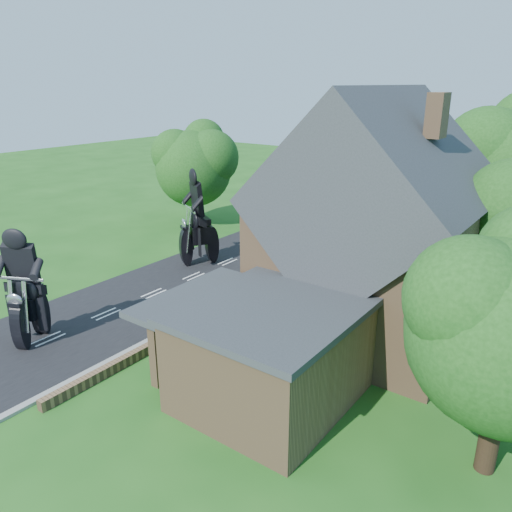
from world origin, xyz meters
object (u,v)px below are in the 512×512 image
Objects in this scene: house at (374,234)px; motorcycle_lead at (31,325)px; motorcycle_follow at (199,250)px; annex at (268,351)px; garden_wall at (243,298)px.

house is 6.38× the size of motorcycle_lead.
motorcycle_follow is (-11.66, 1.78, -3.48)m from house.
garden_wall is at bearing 133.84° from annex.
annex is 3.82× the size of motorcycle_follow.
motorcycle_follow is (-0.85, 11.25, 0.11)m from motorcycle_lead.
garden_wall is 6.17m from motorcycle_follow.
house reaches higher than annex.
motorcycle_follow reaches higher than motorcycle_lead.
garden_wall is 2.15× the size of house.
motorcycle_lead is (-10.81, -9.47, -3.59)m from house.
annex is 14.01m from motorcycle_follow.
garden_wall is 9.66m from motorcycle_lead.
annex is 4.39× the size of motorcycle_lead.
motorcycle_lead is at bearing 124.99° from motorcycle_follow.
garden_wall is at bearing -144.86° from motorcycle_lead.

